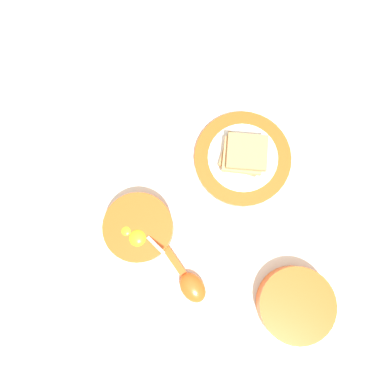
% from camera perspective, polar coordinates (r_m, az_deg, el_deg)
% --- Properties ---
extents(ground_plane, '(3.00, 3.00, 0.00)m').
position_cam_1_polar(ground_plane, '(0.86, 9.01, -6.21)').
color(ground_plane, silver).
extents(egg_bowl, '(0.15, 0.15, 0.08)m').
position_cam_1_polar(egg_bowl, '(0.83, -8.10, -5.46)').
color(egg_bowl, '#DB5119').
rests_on(egg_bowl, ground_plane).
extents(toast_plate, '(0.22, 0.22, 0.02)m').
position_cam_1_polar(toast_plate, '(0.88, 7.69, 5.10)').
color(toast_plate, '#DB5119').
rests_on(toast_plate, ground_plane).
extents(toast_sandwich, '(0.11, 0.11, 0.05)m').
position_cam_1_polar(toast_sandwich, '(0.85, 7.89, 5.76)').
color(toast_sandwich, tan).
rests_on(toast_sandwich, toast_plate).
extents(soup_spoon, '(0.11, 0.15, 0.03)m').
position_cam_1_polar(soup_spoon, '(0.84, -0.36, -13.71)').
color(soup_spoon, '#DB5119').
rests_on(soup_spoon, ground_plane).
extents(congee_bowl, '(0.16, 0.16, 0.05)m').
position_cam_1_polar(congee_bowl, '(0.86, 15.50, -16.18)').
color(congee_bowl, '#DB5119').
rests_on(congee_bowl, ground_plane).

